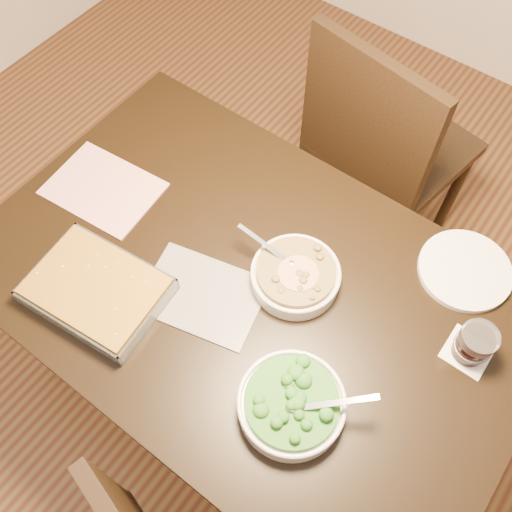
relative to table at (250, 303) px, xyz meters
The scene contains 11 objects.
ground 0.65m from the table, ahead, with size 4.00×4.00×0.00m, color #461F14.
table is the anchor object (origin of this frame).
magazine_a 0.52m from the table, behind, with size 0.30×0.22×0.01m, color #A93038.
magazine_b 0.15m from the table, 131.02° to the right, with size 0.29×0.21×0.01m, color #232229.
coaster 0.55m from the table, 17.89° to the left, with size 0.10×0.10×0.00m, color white.
stew_bowl 0.17m from the table, 43.87° to the left, with size 0.25×0.22×0.09m.
broccoli_bowl 0.35m from the table, 36.41° to the right, with size 0.24×0.24×0.09m.
baking_dish 0.39m from the table, 139.35° to the right, with size 0.35×0.27×0.06m.
wine_tumbler 0.56m from the table, 17.89° to the left, with size 0.09×0.09×0.10m.
dinner_plate 0.56m from the table, 41.00° to the left, with size 0.24×0.24×0.02m, color silver.
chair_far 0.78m from the table, 92.06° to the left, with size 0.54×0.54×1.00m.
Camera 1 is at (0.41, -0.52, 2.02)m, focal length 40.00 mm.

